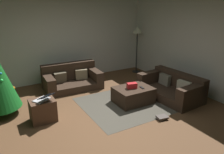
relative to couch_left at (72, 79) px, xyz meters
The scene contains 13 objects.
ground_plane 2.28m from the couch_left, 93.10° to the right, with size 6.40×6.40×0.00m, color brown.
rear_partition 1.36m from the couch_left, 97.91° to the left, with size 6.40×0.12×2.60m, color beige.
corner_partition 3.91m from the couch_left, 36.82° to the right, with size 0.12×6.40×2.60m, color beige.
couch_left is the anchor object (origin of this frame).
couch_right 2.94m from the couch_left, 43.94° to the right, with size 1.05×1.72×0.65m.
ottoman 2.06m from the couch_left, 60.86° to the right, with size 0.94×0.71×0.40m, color #332319.
gift_box 2.05m from the couch_left, 62.10° to the right, with size 0.25×0.14×0.14m, color red.
tv_remote 2.26m from the couch_left, 58.41° to the right, with size 0.05×0.16×0.02m, color black.
side_table 2.00m from the couch_left, 127.88° to the right, with size 0.52×0.44×0.48m, color #4C3323.
laptop 2.04m from the couch_left, 126.38° to the right, with size 0.48×0.49×0.17m.
book_stack 3.04m from the couch_left, 69.71° to the right, with size 0.27×0.22×0.07m.
corner_lamp 2.88m from the couch_left, ahead, with size 0.36×0.36×1.68m.
area_rug 2.08m from the couch_left, 60.86° to the right, with size 2.60×2.00×0.01m, color #444036.
Camera 1 is at (-1.94, -3.75, 2.45)m, focal length 35.09 mm.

